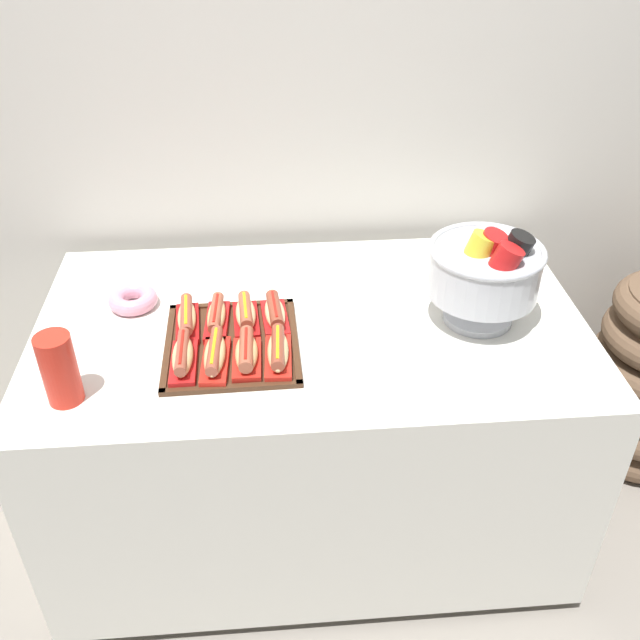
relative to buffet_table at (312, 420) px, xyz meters
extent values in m
plane|color=gray|center=(0.00, 0.00, -0.39)|extent=(10.00, 10.00, 0.00)
cube|color=silver|center=(0.00, 0.53, 0.91)|extent=(6.00, 0.10, 2.60)
cube|color=white|center=(0.00, 0.00, 0.00)|extent=(1.44, 0.84, 0.71)
cylinder|color=black|center=(-0.59, -0.30, -0.37)|extent=(0.05, 0.05, 0.04)
cylinder|color=black|center=(0.59, -0.30, -0.37)|extent=(0.05, 0.05, 0.04)
cylinder|color=black|center=(-0.59, 0.30, -0.37)|extent=(0.05, 0.05, 0.04)
cylinder|color=black|center=(0.59, 0.30, -0.37)|extent=(0.05, 0.05, 0.04)
torus|color=brown|center=(1.16, 0.20, -0.34)|extent=(0.44, 0.44, 0.10)
cube|color=#472B19|center=(-0.20, -0.10, 0.36)|extent=(0.34, 0.37, 0.01)
cube|color=#472B19|center=(-0.20, -0.27, 0.37)|extent=(0.33, 0.02, 0.01)
cube|color=#472B19|center=(-0.21, 0.08, 0.37)|extent=(0.33, 0.02, 0.01)
cube|color=#472B19|center=(-0.36, -0.10, 0.37)|extent=(0.02, 0.36, 0.01)
cube|color=#472B19|center=(-0.05, -0.09, 0.37)|extent=(0.02, 0.36, 0.01)
cube|color=red|center=(-0.32, -0.18, 0.37)|extent=(0.06, 0.17, 0.02)
ellipsoid|color=#E0BC7F|center=(-0.32, -0.18, 0.40)|extent=(0.05, 0.15, 0.04)
cylinder|color=#9E4C38|center=(-0.32, -0.18, 0.41)|extent=(0.03, 0.16, 0.03)
cylinder|color=red|center=(-0.32, -0.18, 0.42)|extent=(0.01, 0.13, 0.01)
cube|color=red|center=(-0.24, -0.18, 0.37)|extent=(0.07, 0.18, 0.02)
ellipsoid|color=#E0BC7F|center=(-0.24, -0.18, 0.39)|extent=(0.06, 0.17, 0.04)
cylinder|color=#9E4C38|center=(-0.24, -0.18, 0.41)|extent=(0.04, 0.16, 0.03)
cylinder|color=yellow|center=(-0.24, -0.18, 0.42)|extent=(0.01, 0.14, 0.01)
cube|color=red|center=(-0.17, -0.18, 0.37)|extent=(0.07, 0.16, 0.02)
ellipsoid|color=tan|center=(-0.17, -0.18, 0.39)|extent=(0.06, 0.15, 0.04)
cylinder|color=#A8563D|center=(-0.17, -0.18, 0.41)|extent=(0.04, 0.15, 0.03)
cylinder|color=red|center=(-0.17, -0.18, 0.42)|extent=(0.01, 0.13, 0.01)
cube|color=red|center=(-0.09, -0.18, 0.37)|extent=(0.07, 0.17, 0.02)
ellipsoid|color=#E0BC7F|center=(-0.09, -0.18, 0.39)|extent=(0.06, 0.16, 0.04)
cylinder|color=brown|center=(-0.09, -0.18, 0.41)|extent=(0.04, 0.15, 0.03)
cylinder|color=yellow|center=(-0.09, -0.18, 0.42)|extent=(0.01, 0.13, 0.01)
cube|color=#B21414|center=(-0.32, -0.02, 0.37)|extent=(0.07, 0.17, 0.02)
ellipsoid|color=#E0BC7F|center=(-0.32, -0.02, 0.39)|extent=(0.06, 0.16, 0.04)
cylinder|color=#9E4C38|center=(-0.32, -0.02, 0.40)|extent=(0.04, 0.16, 0.03)
cylinder|color=yellow|center=(-0.32, -0.02, 0.42)|extent=(0.02, 0.13, 0.01)
cube|color=red|center=(-0.24, -0.01, 0.37)|extent=(0.06, 0.17, 0.02)
ellipsoid|color=#E0BC7F|center=(-0.24, -0.01, 0.39)|extent=(0.05, 0.16, 0.04)
cylinder|color=#A8563D|center=(-0.24, -0.01, 0.40)|extent=(0.04, 0.15, 0.03)
cylinder|color=red|center=(-0.24, -0.01, 0.42)|extent=(0.01, 0.13, 0.01)
cube|color=#B21414|center=(-0.17, -0.01, 0.37)|extent=(0.07, 0.16, 0.02)
ellipsoid|color=beige|center=(-0.17, -0.01, 0.39)|extent=(0.06, 0.15, 0.04)
cylinder|color=#A8563D|center=(-0.17, -0.01, 0.41)|extent=(0.04, 0.14, 0.03)
cylinder|color=yellow|center=(-0.17, -0.01, 0.42)|extent=(0.01, 0.12, 0.01)
cube|color=red|center=(-0.09, -0.01, 0.37)|extent=(0.07, 0.16, 0.02)
ellipsoid|color=beige|center=(-0.09, -0.01, 0.39)|extent=(0.06, 0.15, 0.04)
cylinder|color=brown|center=(-0.09, -0.01, 0.40)|extent=(0.04, 0.14, 0.03)
cylinder|color=red|center=(-0.09, -0.01, 0.42)|extent=(0.02, 0.12, 0.01)
cylinder|color=silver|center=(0.44, -0.03, 0.36)|extent=(0.18, 0.18, 0.02)
cone|color=silver|center=(0.44, -0.03, 0.41)|extent=(0.06, 0.06, 0.07)
cylinder|color=silver|center=(0.44, -0.03, 0.50)|extent=(0.28, 0.28, 0.12)
torus|color=silver|center=(0.44, -0.03, 0.56)|extent=(0.29, 0.29, 0.02)
cylinder|color=black|center=(0.50, -0.04, 0.55)|extent=(0.12, 0.10, 0.15)
cylinder|color=red|center=(0.44, -0.03, 0.55)|extent=(0.12, 0.11, 0.14)
cylinder|color=yellow|center=(0.41, -0.04, 0.55)|extent=(0.13, 0.09, 0.15)
cylinder|color=red|center=(0.45, -0.10, 0.55)|extent=(0.13, 0.09, 0.15)
cylinder|color=red|center=(-0.57, -0.27, 0.42)|extent=(0.08, 0.08, 0.13)
cylinder|color=red|center=(-0.57, -0.27, 0.44)|extent=(0.08, 0.08, 0.13)
cylinder|color=red|center=(-0.57, -0.27, 0.46)|extent=(0.08, 0.08, 0.13)
torus|color=pink|center=(-0.47, 0.11, 0.38)|extent=(0.13, 0.13, 0.04)
camera|label=1|loc=(-0.10, -1.52, 1.41)|focal=39.58mm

